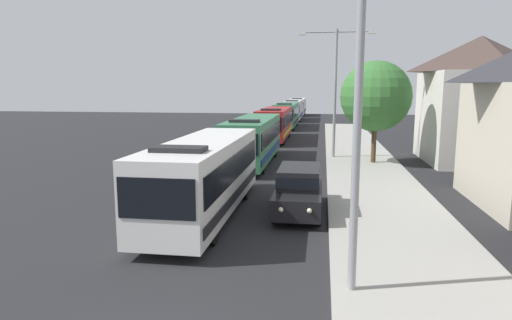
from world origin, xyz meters
The scene contains 11 objects.
bus_lead centered at (-1.30, 10.08, 1.69)m, with size 2.58×10.48×3.21m.
bus_second_in_line centered at (-1.30, 22.54, 1.69)m, with size 2.58×11.16×3.21m.
bus_middle centered at (-1.30, 36.07, 1.69)m, with size 2.58×11.11×3.21m.
bus_fourth_in_line centered at (-1.30, 49.68, 1.69)m, with size 2.58×11.17×3.21m.
bus_rear centered at (-1.30, 62.43, 1.69)m, with size 2.58×10.77×3.21m.
bus_tail_end centered at (-1.30, 75.38, 1.69)m, with size 2.58×10.96×3.21m.
white_suv centered at (2.40, 11.06, 1.03)m, with size 1.86×4.99×1.90m.
streetlamp_near centered at (4.10, 3.88, 5.28)m, with size 5.70×0.28×8.41m.
streetlamp_mid centered at (4.10, 25.39, 5.52)m, with size 5.35×0.28×8.92m.
roadside_tree centered at (6.68, 23.36, 4.51)m, with size 4.60×4.60×6.67m.
house_distant_gabled centered at (13.56, 25.29, 4.31)m, with size 6.75×8.17×8.46m.
Camera 1 is at (3.30, -6.76, 5.11)m, focal length 31.21 mm.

